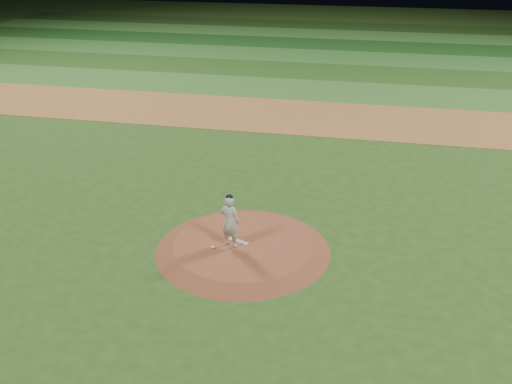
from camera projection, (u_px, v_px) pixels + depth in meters
ground at (243, 250)px, 18.00m from camera, size 120.00×120.00×0.00m
infield_dirt_band at (302, 117)px, 30.38m from camera, size 70.00×6.00×0.02m
outfield_stripe_0 at (314, 90)px, 35.25m from camera, size 70.00×5.00×0.02m
outfield_stripe_1 at (323, 71)px, 39.68m from camera, size 70.00×5.00×0.02m
outfield_stripe_2 at (329, 57)px, 44.10m from camera, size 70.00×5.00×0.02m
outfield_stripe_3 at (335, 45)px, 48.52m from camera, size 70.00×5.00×0.02m
outfield_stripe_4 at (339, 34)px, 52.95m from camera, size 70.00×5.00×0.02m
outfield_stripe_5 at (343, 26)px, 57.37m from camera, size 70.00×5.00×0.02m
pitchers_mound at (243, 246)px, 17.95m from camera, size 5.50×5.50×0.25m
pitching_rubber at (238, 241)px, 17.96m from camera, size 0.70×0.42×0.03m
rosin_bag at (213, 247)px, 17.60m from camera, size 0.13×0.13×0.07m
pitcher_on_mound at (230, 221)px, 17.40m from camera, size 0.69×0.53×1.75m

